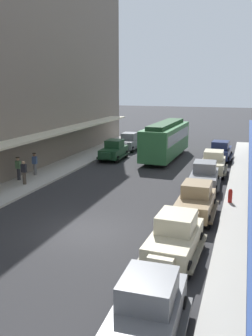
% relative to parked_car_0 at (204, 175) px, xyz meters
% --- Properties ---
extents(ground_plane, '(200.00, 200.00, 0.00)m').
position_rel_parked_car_0_xyz_m(ground_plane, '(-4.51, -9.08, -0.94)').
color(ground_plane, '#2D2D30').
extents(sidewalk_right, '(3.00, 60.00, 0.15)m').
position_rel_parked_car_0_xyz_m(sidewalk_right, '(2.99, -9.08, -0.87)').
color(sidewalk_right, '#B7B5AD').
rests_on(sidewalk_right, ground).
extents(parked_car_0, '(2.27, 4.31, 1.84)m').
position_rel_parked_car_0_xyz_m(parked_car_0, '(0.00, 0.00, 0.00)').
color(parked_car_0, slate).
rests_on(parked_car_0, ground).
extents(parked_car_1, '(2.17, 4.27, 1.84)m').
position_rel_parked_car_0_xyz_m(parked_car_1, '(0.20, -5.49, 0.00)').
color(parked_car_1, '#997F5B').
rests_on(parked_car_1, ground).
extents(parked_car_2, '(2.25, 4.30, 1.84)m').
position_rel_parked_car_0_xyz_m(parked_car_2, '(-9.15, 7.18, 0.00)').
color(parked_car_2, '#193D23').
rests_on(parked_car_2, ground).
extents(parked_car_3, '(2.19, 4.28, 1.84)m').
position_rel_parked_car_0_xyz_m(parked_car_3, '(-9.36, 12.35, 0.00)').
color(parked_car_3, slate).
rests_on(parked_car_3, ground).
extents(parked_car_4, '(2.24, 4.29, 1.84)m').
position_rel_parked_car_0_xyz_m(parked_car_4, '(0.25, -15.55, 0.00)').
color(parked_car_4, slate).
rests_on(parked_car_4, ground).
extents(parked_car_5, '(2.27, 4.30, 1.84)m').
position_rel_parked_car_0_xyz_m(parked_car_5, '(0.04, -10.45, 0.00)').
color(parked_car_5, beige).
rests_on(parked_car_5, ground).
extents(parked_car_6, '(2.30, 4.31, 1.84)m').
position_rel_parked_car_0_xyz_m(parked_car_6, '(0.33, 9.93, 0.00)').
color(parked_car_6, '#19234C').
rests_on(parked_car_6, ground).
extents(parked_car_7, '(2.22, 4.29, 1.84)m').
position_rel_parked_car_0_xyz_m(parked_car_7, '(0.19, 4.38, 0.00)').
color(parked_car_7, beige).
rests_on(parked_car_7, ground).
extents(streetcar, '(2.78, 9.67, 3.46)m').
position_rel_parked_car_0_xyz_m(streetcar, '(-4.67, 9.23, 0.96)').
color(streetcar, '#33723F').
rests_on(streetcar, ground).
extents(fire_hydrant, '(0.24, 0.24, 0.82)m').
position_rel_parked_car_0_xyz_m(fire_hydrant, '(1.84, -2.84, -0.38)').
color(fire_hydrant, '#B21E19').
rests_on(fire_hydrant, sidewalk_right).
extents(pedestrian_0, '(0.36, 0.28, 1.67)m').
position_rel_parked_car_0_xyz_m(pedestrian_0, '(-12.64, -0.68, 0.07)').
color(pedestrian_0, slate).
rests_on(pedestrian_0, sidewalk_left).
extents(pedestrian_1, '(0.36, 0.28, 1.67)m').
position_rel_parked_car_0_xyz_m(pedestrian_1, '(-12.89, -2.44, 0.07)').
color(pedestrian_1, '#2D2D33').
rests_on(pedestrian_1, sidewalk_left).
extents(pedestrian_3, '(0.36, 0.24, 1.64)m').
position_rel_parked_car_0_xyz_m(pedestrian_3, '(-11.86, -3.27, 0.05)').
color(pedestrian_3, '#4C4238').
rests_on(pedestrian_3, sidewalk_left).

